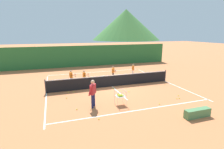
# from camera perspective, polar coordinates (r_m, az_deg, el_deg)

# --- Properties ---
(ground_plane) EXTENTS (120.00, 120.00, 0.00)m
(ground_plane) POSITION_cam_1_polar(r_m,az_deg,el_deg) (14.65, 0.02, -3.89)
(ground_plane) COLOR #C67042
(line_baseline_near) EXTENTS (10.26, 0.08, 0.01)m
(line_baseline_near) POSITION_cam_1_polar(r_m,az_deg,el_deg) (10.51, 8.73, -11.31)
(line_baseline_near) COLOR white
(line_baseline_near) RESTS_ON ground
(line_baseline_far) EXTENTS (10.26, 0.08, 0.01)m
(line_baseline_far) POSITION_cam_1_polar(r_m,az_deg,el_deg) (19.94, -5.29, 0.79)
(line_baseline_far) COLOR white
(line_baseline_far) RESTS_ON ground
(line_sideline_west) EXTENTS (0.08, 10.52, 0.01)m
(line_sideline_west) POSITION_cam_1_polar(r_m,az_deg,el_deg) (13.94, -20.46, -5.68)
(line_sideline_west) COLOR white
(line_sideline_west) RESTS_ON ground
(line_sideline_east) EXTENTS (0.08, 10.52, 0.01)m
(line_sideline_east) POSITION_cam_1_polar(r_m,az_deg,el_deg) (16.95, 16.68, -2.03)
(line_sideline_east) COLOR white
(line_sideline_east) RESTS_ON ground
(line_service_center) EXTENTS (0.08, 6.33, 0.01)m
(line_service_center) POSITION_cam_1_polar(r_m,az_deg,el_deg) (14.65, 0.02, -3.88)
(line_service_center) COLOR white
(line_service_center) RESTS_ON ground
(tennis_net) EXTENTS (10.40, 0.08, 1.05)m
(tennis_net) POSITION_cam_1_polar(r_m,az_deg,el_deg) (14.50, 0.02, -2.01)
(tennis_net) COLOR #333338
(tennis_net) RESTS_ON ground
(instructor) EXTENTS (0.56, 0.83, 1.69)m
(instructor) POSITION_cam_1_polar(r_m,az_deg,el_deg) (10.49, -6.23, -5.33)
(instructor) COLOR #191E4C
(instructor) RESTS_ON ground
(student_0) EXTENTS (0.50, 0.55, 1.25)m
(student_0) POSITION_cam_1_polar(r_m,az_deg,el_deg) (15.44, -13.07, -0.44)
(student_0) COLOR black
(student_0) RESTS_ON ground
(student_1) EXTENTS (0.47, 0.55, 1.20)m
(student_1) POSITION_cam_1_polar(r_m,az_deg,el_deg) (15.42, -8.93, -0.38)
(student_1) COLOR silver
(student_1) RESTS_ON ground
(student_2) EXTENTS (0.41, 0.69, 1.24)m
(student_2) POSITION_cam_1_polar(r_m,az_deg,el_deg) (16.91, 0.40, 1.12)
(student_2) COLOR black
(student_2) RESTS_ON ground
(student_3) EXTENTS (0.41, 0.47, 1.22)m
(student_3) POSITION_cam_1_polar(r_m,az_deg,el_deg) (18.19, 6.82, 1.86)
(student_3) COLOR silver
(student_3) RESTS_ON ground
(ball_cart) EXTENTS (0.58, 0.58, 0.90)m
(ball_cart) POSITION_cam_1_polar(r_m,az_deg,el_deg) (10.95, 2.66, -6.77)
(ball_cart) COLOR #B7B7BC
(ball_cart) RESTS_ON ground
(tennis_ball_0) EXTENTS (0.07, 0.07, 0.07)m
(tennis_ball_0) POSITION_cam_1_polar(r_m,az_deg,el_deg) (12.85, 20.93, -7.20)
(tennis_ball_0) COLOR yellow
(tennis_ball_0) RESTS_ON ground
(tennis_ball_1) EXTENTS (0.07, 0.07, 0.07)m
(tennis_ball_1) POSITION_cam_1_polar(r_m,az_deg,el_deg) (9.39, -4.26, -14.16)
(tennis_ball_1) COLOR yellow
(tennis_ball_1) RESTS_ON ground
(tennis_ball_2) EXTENTS (0.07, 0.07, 0.07)m
(tennis_ball_2) POSITION_cam_1_polar(r_m,az_deg,el_deg) (11.54, 15.09, -9.12)
(tennis_ball_2) COLOR yellow
(tennis_ball_2) RESTS_ON ground
(tennis_ball_3) EXTENTS (0.07, 0.07, 0.07)m
(tennis_ball_3) POSITION_cam_1_polar(r_m,az_deg,el_deg) (12.76, 20.29, -7.30)
(tennis_ball_3) COLOR yellow
(tennis_ball_3) RESTS_ON ground
(tennis_ball_4) EXTENTS (0.07, 0.07, 0.07)m
(tennis_ball_4) POSITION_cam_1_polar(r_m,az_deg,el_deg) (12.44, -14.49, -7.40)
(tennis_ball_4) COLOR yellow
(tennis_ball_4) RESTS_ON ground
(tennis_ball_5) EXTENTS (0.07, 0.07, 0.07)m
(tennis_ball_5) POSITION_cam_1_polar(r_m,az_deg,el_deg) (13.35, 20.68, -6.41)
(tennis_ball_5) COLOR yellow
(tennis_ball_5) RESTS_ON ground
(tennis_ball_6) EXTENTS (0.07, 0.07, 0.07)m
(tennis_ball_6) POSITION_cam_1_polar(r_m,az_deg,el_deg) (10.59, -11.32, -11.02)
(tennis_ball_6) COLOR yellow
(tennis_ball_6) RESTS_ON ground
(tennis_ball_7) EXTENTS (0.07, 0.07, 0.07)m
(tennis_ball_7) POSITION_cam_1_polar(r_m,az_deg,el_deg) (13.57, -13.98, -5.60)
(tennis_ball_7) COLOR yellow
(tennis_ball_7) RESTS_ON ground
(tennis_ball_8) EXTENTS (0.07, 0.07, 0.07)m
(tennis_ball_8) POSITION_cam_1_polar(r_m,az_deg,el_deg) (14.09, 0.50, -4.46)
(tennis_ball_8) COLOR yellow
(tennis_ball_8) RESTS_ON ground
(tennis_ball_9) EXTENTS (0.07, 0.07, 0.07)m
(tennis_ball_9) POSITION_cam_1_polar(r_m,az_deg,el_deg) (15.71, 16.81, -3.14)
(tennis_ball_9) COLOR yellow
(tennis_ball_9) RESTS_ON ground
(tennis_ball_10) EXTENTS (0.07, 0.07, 0.07)m
(tennis_ball_10) POSITION_cam_1_polar(r_m,az_deg,el_deg) (13.57, -12.27, -5.50)
(tennis_ball_10) COLOR yellow
(tennis_ball_10) RESTS_ON ground
(tennis_ball_11) EXTENTS (0.07, 0.07, 0.07)m
(tennis_ball_11) POSITION_cam_1_polar(r_m,az_deg,el_deg) (13.36, 5.48, -5.54)
(tennis_ball_11) COLOR yellow
(tennis_ball_11) RESTS_ON ground
(windscreen_fence) EXTENTS (22.58, 0.08, 2.71)m
(windscreen_fence) POSITION_cam_1_polar(r_m,az_deg,el_deg) (23.42, -7.62, 6.00)
(windscreen_fence) COLOR #286B33
(windscreen_fence) RESTS_ON ground
(courtside_bench) EXTENTS (1.50, 0.36, 0.46)m
(courtside_bench) POSITION_cam_1_polar(r_m,az_deg,el_deg) (10.54, 25.92, -11.15)
(courtside_bench) COLOR #4C7F4C
(courtside_bench) RESTS_ON ground
(hill_0) EXTENTS (37.84, 37.84, 16.74)m
(hill_0) POSITION_cam_1_polar(r_m,az_deg,el_deg) (102.74, 4.53, 15.75)
(hill_0) COLOR #427A38
(hill_0) RESTS_ON ground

